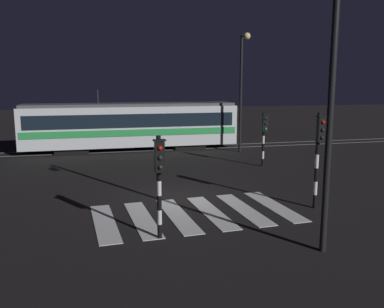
{
  "coord_description": "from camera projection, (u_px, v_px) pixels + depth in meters",
  "views": [
    {
      "loc": [
        -3.5,
        -16.06,
        4.67
      ],
      "look_at": [
        0.99,
        2.05,
        1.4
      ],
      "focal_mm": 38.4,
      "sensor_mm": 36.0,
      "label": 1
    }
  ],
  "objects": [
    {
      "name": "street_lamp_trackside_right",
      "position": [
        242.0,
        79.0,
        26.77
      ],
      "size": [
        0.44,
        1.21,
        7.74
      ],
      "color": "black",
      "rests_on": "ground"
    },
    {
      "name": "rail_near",
      "position": [
        144.0,
        151.0,
        28.21
      ],
      "size": [
        80.0,
        0.12,
        0.03
      ],
      "primitive_type": "cube",
      "color": "#59595E",
      "rests_on": "ground"
    },
    {
      "name": "traffic_light_kerb_mid_left",
      "position": [
        159.0,
        172.0,
        11.99
      ],
      "size": [
        0.36,
        0.42,
        3.14
      ],
      "color": "black",
      "rests_on": "ground"
    },
    {
      "name": "tram",
      "position": [
        131.0,
        125.0,
        28.41
      ],
      "size": [
        14.77,
        2.58,
        4.15
      ],
      "color": "silver",
      "rests_on": "ground"
    },
    {
      "name": "ground_plane",
      "position": [
        181.0,
        197.0,
        16.99
      ],
      "size": [
        120.0,
        120.0,
        0.0
      ],
      "primitive_type": "plane",
      "color": "black"
    },
    {
      "name": "traffic_light_corner_near_right",
      "position": [
        319.0,
        146.0,
        14.96
      ],
      "size": [
        0.36,
        0.42,
        3.58
      ],
      "color": "black",
      "rests_on": "ground"
    },
    {
      "name": "street_lamp_near_kerb",
      "position": [
        338.0,
        73.0,
        10.44
      ],
      "size": [
        0.44,
        1.21,
        7.83
      ],
      "color": "black",
      "rests_on": "ground"
    },
    {
      "name": "traffic_light_corner_far_right",
      "position": [
        264.0,
        131.0,
        22.68
      ],
      "size": [
        0.36,
        0.42,
        3.03
      ],
      "color": "black",
      "rests_on": "ground"
    },
    {
      "name": "rail_far",
      "position": [
        142.0,
        148.0,
        29.58
      ],
      "size": [
        80.0,
        0.12,
        0.03
      ],
      "primitive_type": "cube",
      "color": "#59595E",
      "rests_on": "ground"
    },
    {
      "name": "crosswalk_zebra",
      "position": [
        195.0,
        214.0,
        14.73
      ],
      "size": [
        7.29,
        4.4,
        0.02
      ],
      "color": "silver",
      "rests_on": "ground"
    }
  ]
}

